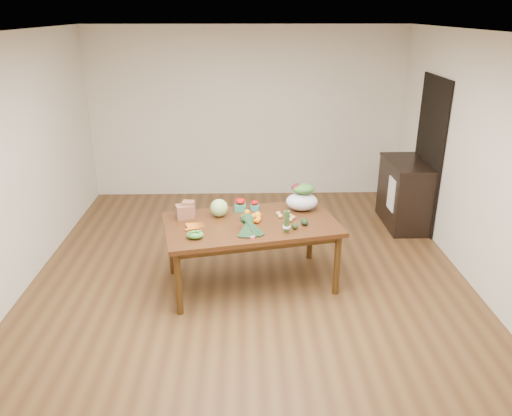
{
  "coord_description": "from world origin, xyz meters",
  "views": [
    {
      "loc": [
        -0.06,
        -4.95,
        2.9
      ],
      "look_at": [
        0.07,
        0.0,
        0.92
      ],
      "focal_mm": 35.0,
      "sensor_mm": 36.0,
      "label": 1
    }
  ],
  "objects_px": {
    "cabinet": "(404,194)",
    "paper_bag": "(185,210)",
    "salad_bag": "(302,198)",
    "dining_table": "(251,253)",
    "kale_bunch": "(250,227)",
    "mandarin_cluster": "(254,217)",
    "asparagus_bundle": "(287,221)",
    "cabbage": "(219,208)"
  },
  "relations": [
    {
      "from": "dining_table",
      "to": "cabbage",
      "type": "relative_size",
      "value": 9.35
    },
    {
      "from": "cabinet",
      "to": "asparagus_bundle",
      "type": "xyz_separation_m",
      "value": [
        -1.84,
        -1.9,
        0.4
      ]
    },
    {
      "from": "cabbage",
      "to": "mandarin_cluster",
      "type": "height_order",
      "value": "cabbage"
    },
    {
      "from": "paper_bag",
      "to": "kale_bunch",
      "type": "bearing_deg",
      "value": -32.44
    },
    {
      "from": "mandarin_cluster",
      "to": "kale_bunch",
      "type": "distance_m",
      "value": 0.34
    },
    {
      "from": "salad_bag",
      "to": "kale_bunch",
      "type": "bearing_deg",
      "value": -132.56
    },
    {
      "from": "dining_table",
      "to": "salad_bag",
      "type": "relative_size",
      "value": 5.05
    },
    {
      "from": "cabinet",
      "to": "kale_bunch",
      "type": "distance_m",
      "value": 2.96
    },
    {
      "from": "paper_bag",
      "to": "mandarin_cluster",
      "type": "relative_size",
      "value": 1.44
    },
    {
      "from": "cabinet",
      "to": "paper_bag",
      "type": "bearing_deg",
      "value": -153.32
    },
    {
      "from": "dining_table",
      "to": "kale_bunch",
      "type": "bearing_deg",
      "value": -104.23
    },
    {
      "from": "asparagus_bundle",
      "to": "dining_table",
      "type": "bearing_deg",
      "value": 130.69
    },
    {
      "from": "kale_bunch",
      "to": "salad_bag",
      "type": "bearing_deg",
      "value": 35.47
    },
    {
      "from": "kale_bunch",
      "to": "dining_table",
      "type": "bearing_deg",
      "value": 75.77
    },
    {
      "from": "cabinet",
      "to": "cabbage",
      "type": "bearing_deg",
      "value": -150.71
    },
    {
      "from": "mandarin_cluster",
      "to": "paper_bag",
      "type": "bearing_deg",
      "value": 171.2
    },
    {
      "from": "cabinet",
      "to": "mandarin_cluster",
      "type": "height_order",
      "value": "cabinet"
    },
    {
      "from": "cabbage",
      "to": "salad_bag",
      "type": "height_order",
      "value": "salad_bag"
    },
    {
      "from": "paper_bag",
      "to": "salad_bag",
      "type": "distance_m",
      "value": 1.33
    },
    {
      "from": "dining_table",
      "to": "kale_bunch",
      "type": "height_order",
      "value": "kale_bunch"
    },
    {
      "from": "cabinet",
      "to": "dining_table",
      "type": "bearing_deg",
      "value": -143.71
    },
    {
      "from": "cabinet",
      "to": "salad_bag",
      "type": "xyz_separation_m",
      "value": [
        -1.61,
        -1.27,
        0.42
      ]
    },
    {
      "from": "dining_table",
      "to": "kale_bunch",
      "type": "xyz_separation_m",
      "value": [
        -0.01,
        -0.31,
        0.45
      ]
    },
    {
      "from": "cabbage",
      "to": "mandarin_cluster",
      "type": "bearing_deg",
      "value": -22.29
    },
    {
      "from": "mandarin_cluster",
      "to": "salad_bag",
      "type": "distance_m",
      "value": 0.65
    },
    {
      "from": "paper_bag",
      "to": "dining_table",
      "type": "bearing_deg",
      "value": -11.41
    },
    {
      "from": "cabbage",
      "to": "dining_table",
      "type": "bearing_deg",
      "value": -27.89
    },
    {
      "from": "kale_bunch",
      "to": "salad_bag",
      "type": "relative_size",
      "value": 1.09
    },
    {
      "from": "kale_bunch",
      "to": "asparagus_bundle",
      "type": "relative_size",
      "value": 1.6
    },
    {
      "from": "dining_table",
      "to": "cabbage",
      "type": "distance_m",
      "value": 0.62
    },
    {
      "from": "asparagus_bundle",
      "to": "cabbage",
      "type": "bearing_deg",
      "value": 135.08
    },
    {
      "from": "mandarin_cluster",
      "to": "salad_bag",
      "type": "relative_size",
      "value": 0.49
    },
    {
      "from": "dining_table",
      "to": "cabinet",
      "type": "bearing_deg",
      "value": 24.32
    },
    {
      "from": "cabinet",
      "to": "salad_bag",
      "type": "distance_m",
      "value": 2.1
    },
    {
      "from": "cabinet",
      "to": "paper_bag",
      "type": "xyz_separation_m",
      "value": [
        -2.93,
        -1.47,
        0.37
      ]
    },
    {
      "from": "dining_table",
      "to": "asparagus_bundle",
      "type": "distance_m",
      "value": 0.68
    },
    {
      "from": "salad_bag",
      "to": "cabbage",
      "type": "bearing_deg",
      "value": -170.16
    },
    {
      "from": "paper_bag",
      "to": "cabinet",
      "type": "bearing_deg",
      "value": 26.68
    },
    {
      "from": "salad_bag",
      "to": "asparagus_bundle",
      "type": "bearing_deg",
      "value": -109.95
    },
    {
      "from": "cabinet",
      "to": "salad_bag",
      "type": "bearing_deg",
      "value": -141.81
    },
    {
      "from": "mandarin_cluster",
      "to": "asparagus_bundle",
      "type": "distance_m",
      "value": 0.46
    },
    {
      "from": "mandarin_cluster",
      "to": "asparagus_bundle",
      "type": "xyz_separation_m",
      "value": [
        0.33,
        -0.31,
        0.08
      ]
    }
  ]
}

